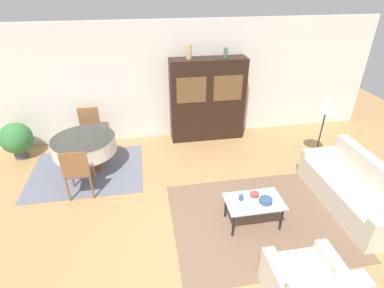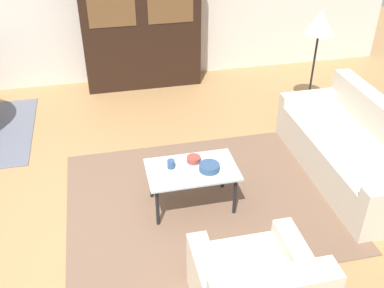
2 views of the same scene
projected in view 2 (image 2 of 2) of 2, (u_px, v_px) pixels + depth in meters
The scene contains 9 objects.
ground_plane at pixel (96, 243), 4.19m from camera, with size 14.00×14.00×0.00m, color tan.
area_rug at pixel (203, 200), 4.70m from camera, with size 2.79×2.21×0.01m.
couch at pixel (355, 152), 4.95m from camera, with size 0.90×2.07×0.80m.
coffee_table at pixel (192, 173), 4.42m from camera, with size 0.89×0.55×0.45m.
display_cabinet at pixel (141, 23), 6.58m from camera, with size 1.72×0.45×1.92m.
floor_lamp at pixel (320, 25), 5.66m from camera, with size 0.44×0.44×1.44m.
cup at pixel (171, 164), 4.38m from camera, with size 0.07×0.07×0.09m.
bowl at pixel (209, 167), 4.36m from camera, with size 0.20×0.20×0.07m.
bowl_small at pixel (194, 159), 4.48m from camera, with size 0.14×0.14×0.05m.
Camera 2 is at (0.22, -3.13, 3.05)m, focal length 42.00 mm.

